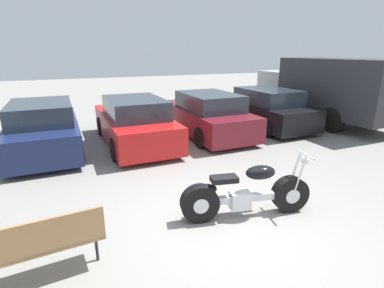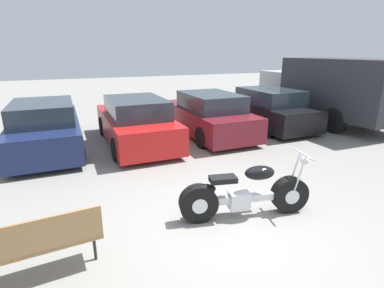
% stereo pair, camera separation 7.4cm
% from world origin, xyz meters
% --- Properties ---
extents(ground_plane, '(60.00, 60.00, 0.00)m').
position_xyz_m(ground_plane, '(0.00, 0.00, 0.00)').
color(ground_plane, gray).
extents(motorcycle, '(2.27, 0.88, 1.08)m').
position_xyz_m(motorcycle, '(0.35, 0.19, 0.41)').
color(motorcycle, black).
rests_on(motorcycle, ground_plane).
extents(parked_car_navy, '(1.83, 4.38, 1.42)m').
position_xyz_m(parked_car_navy, '(-2.85, 5.46, 0.66)').
color(parked_car_navy, '#19234C').
rests_on(parked_car_navy, ground_plane).
extents(parked_car_red, '(1.83, 4.38, 1.42)m').
position_xyz_m(parked_car_red, '(-0.36, 5.13, 0.66)').
color(parked_car_red, red).
rests_on(parked_car_red, ground_plane).
extents(parked_car_maroon, '(1.83, 4.38, 1.42)m').
position_xyz_m(parked_car_maroon, '(2.13, 5.24, 0.66)').
color(parked_car_maroon, maroon).
rests_on(parked_car_maroon, ground_plane).
extents(parked_car_black, '(1.83, 4.38, 1.42)m').
position_xyz_m(parked_car_black, '(4.62, 5.43, 0.66)').
color(parked_car_black, black).
rests_on(parked_car_black, ground_plane).
extents(delivery_truck, '(2.19, 6.02, 2.47)m').
position_xyz_m(delivery_truck, '(7.22, 4.95, 1.38)').
color(delivery_truck, '#2D2D33').
rests_on(delivery_truck, ground_plane).
extents(park_bench, '(1.82, 0.54, 0.89)m').
position_xyz_m(park_bench, '(-2.90, -0.15, 0.55)').
color(park_bench, '#997047').
rests_on(park_bench, ground_plane).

